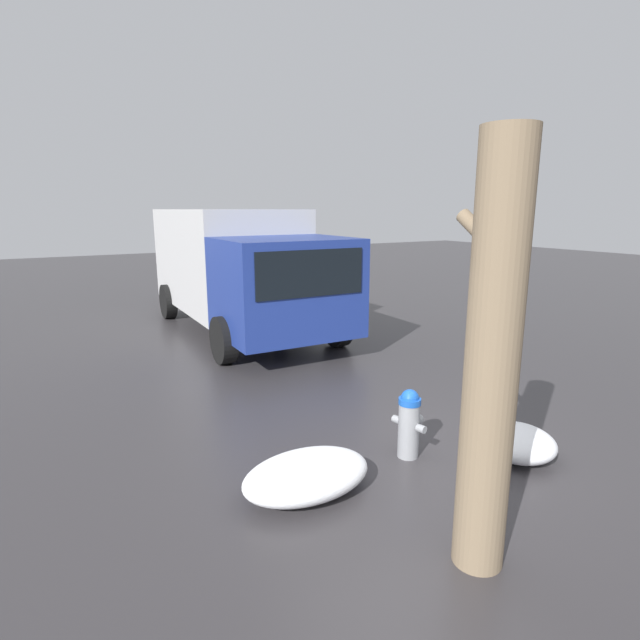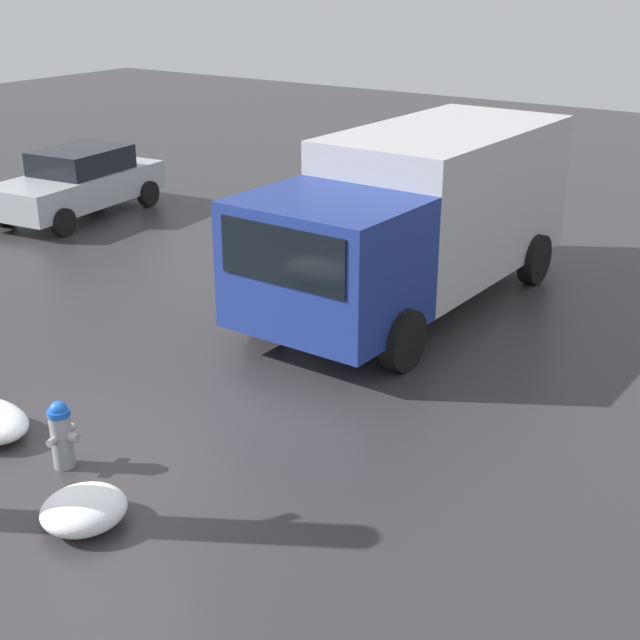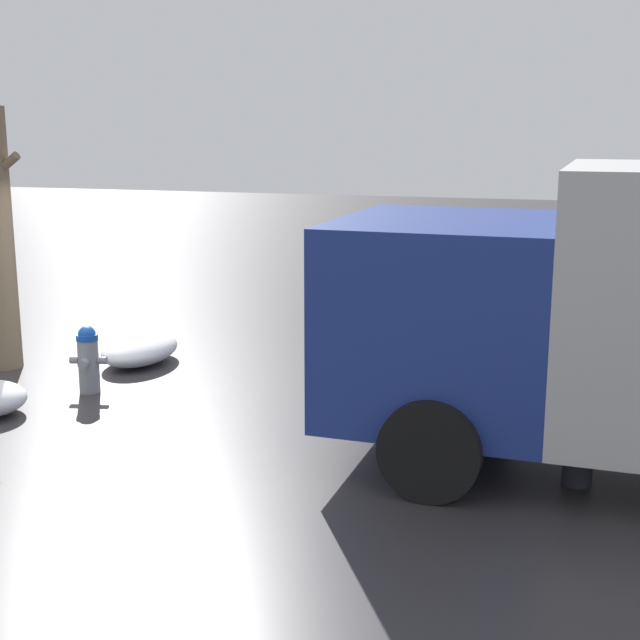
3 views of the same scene
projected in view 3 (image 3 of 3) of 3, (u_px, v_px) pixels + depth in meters
The scene contains 4 objects.
ground_plane at pixel (90, 392), 10.79m from camera, with size 60.00×60.00×0.00m, color #333033.
fire_hydrant at pixel (88, 359), 10.70m from camera, with size 0.45×0.36×0.83m.
pedestrian at pixel (583, 380), 7.85m from camera, with size 0.39×0.39×1.79m.
snow_pile_curbside at pixel (140, 349), 12.07m from camera, with size 0.89×1.38×0.39m.
Camera 3 is at (5.73, -9.06, 3.19)m, focal length 50.00 mm.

